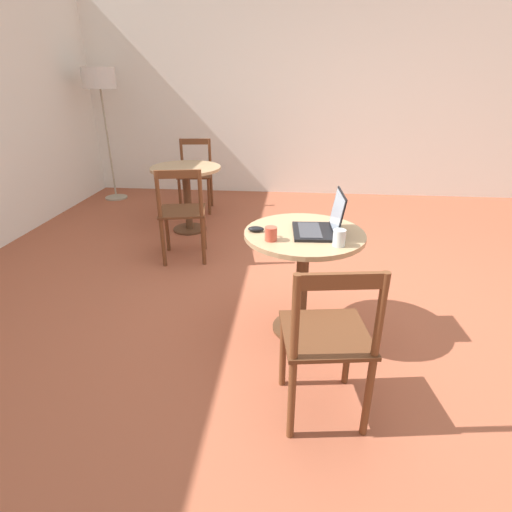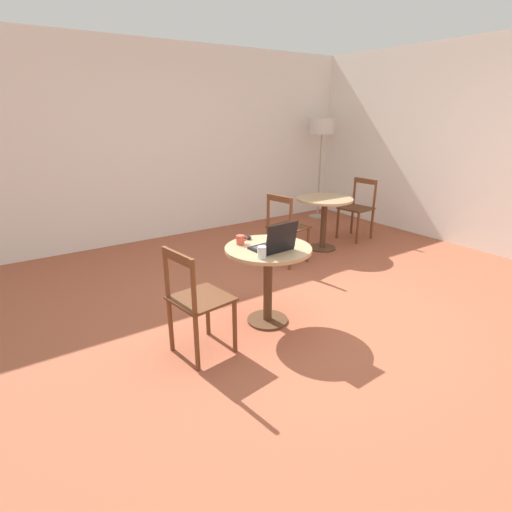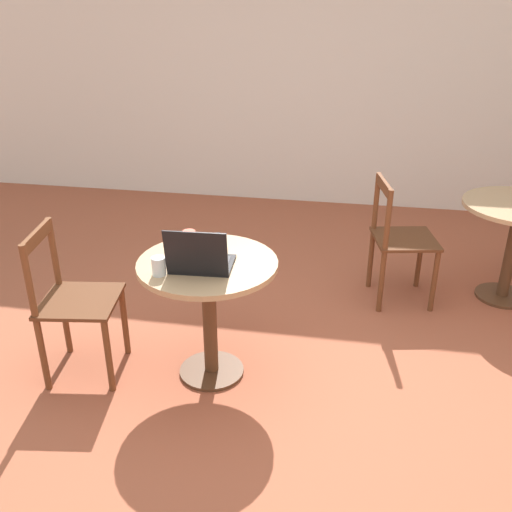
{
  "view_description": "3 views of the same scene",
  "coord_description": "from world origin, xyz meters",
  "px_view_note": "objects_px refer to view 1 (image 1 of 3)",
  "views": [
    {
      "loc": [
        -2.64,
        0.28,
        1.58
      ],
      "look_at": [
        -0.34,
        0.51,
        0.54
      ],
      "focal_mm": 28.0,
      "sensor_mm": 36.0,
      "label": 1
    },
    {
      "loc": [
        -2.23,
        -2.38,
        1.79
      ],
      "look_at": [
        -0.29,
        0.46,
        0.54
      ],
      "focal_mm": 28.0,
      "sensor_mm": 36.0,
      "label": 2
    },
    {
      "loc": [
        0.4,
        -2.39,
        2.01
      ],
      "look_at": [
        -0.12,
        0.49,
        0.63
      ],
      "focal_mm": 40.0,
      "sensor_mm": 36.0,
      "label": 3
    }
  ],
  "objects_px": {
    "cafe_table_near": "(303,255)",
    "drinking_glass": "(339,238)",
    "chair_near_left": "(327,341)",
    "mug": "(271,234)",
    "chair_mid_right": "(196,175)",
    "laptop": "(321,225)",
    "mouse": "(256,229)",
    "floor_lamp": "(100,85)",
    "chair_mid_left": "(182,214)",
    "cafe_table_mid": "(186,181)"
  },
  "relations": [
    {
      "from": "chair_near_left",
      "to": "chair_mid_left",
      "type": "bearing_deg",
      "value": 33.29
    },
    {
      "from": "chair_near_left",
      "to": "mouse",
      "type": "relative_size",
      "value": 8.71
    },
    {
      "from": "chair_near_left",
      "to": "chair_mid_right",
      "type": "relative_size",
      "value": 1.0
    },
    {
      "from": "chair_near_left",
      "to": "cafe_table_near",
      "type": "bearing_deg",
      "value": 8.3
    },
    {
      "from": "chair_near_left",
      "to": "cafe_table_mid",
      "type": "bearing_deg",
      "value": 27.44
    },
    {
      "from": "mouse",
      "to": "drinking_glass",
      "type": "height_order",
      "value": "drinking_glass"
    },
    {
      "from": "chair_near_left",
      "to": "chair_mid_left",
      "type": "relative_size",
      "value": 1.0
    },
    {
      "from": "chair_near_left",
      "to": "mug",
      "type": "relative_size",
      "value": 8.11
    },
    {
      "from": "mug",
      "to": "chair_mid_right",
      "type": "bearing_deg",
      "value": 22.17
    },
    {
      "from": "cafe_table_mid",
      "to": "mug",
      "type": "relative_size",
      "value": 6.92
    },
    {
      "from": "drinking_glass",
      "to": "cafe_table_mid",
      "type": "bearing_deg",
      "value": 34.9
    },
    {
      "from": "laptop",
      "to": "mouse",
      "type": "distance_m",
      "value": 0.39
    },
    {
      "from": "chair_mid_right",
      "to": "floor_lamp",
      "type": "distance_m",
      "value": 1.68
    },
    {
      "from": "mug",
      "to": "drinking_glass",
      "type": "xyz_separation_m",
      "value": [
        -0.05,
        -0.39,
        0.01
      ]
    },
    {
      "from": "cafe_table_near",
      "to": "drinking_glass",
      "type": "bearing_deg",
      "value": -136.64
    },
    {
      "from": "chair_mid_right",
      "to": "mouse",
      "type": "relative_size",
      "value": 8.71
    },
    {
      "from": "chair_mid_right",
      "to": "cafe_table_near",
      "type": "bearing_deg",
      "value": -153.08
    },
    {
      "from": "chair_near_left",
      "to": "mouse",
      "type": "distance_m",
      "value": 0.87
    },
    {
      "from": "cafe_table_near",
      "to": "mug",
      "type": "relative_size",
      "value": 6.92
    },
    {
      "from": "cafe_table_near",
      "to": "drinking_glass",
      "type": "height_order",
      "value": "drinking_glass"
    },
    {
      "from": "chair_mid_right",
      "to": "mug",
      "type": "relative_size",
      "value": 8.11
    },
    {
      "from": "cafe_table_mid",
      "to": "floor_lamp",
      "type": "xyz_separation_m",
      "value": [
        1.16,
        1.36,
        0.93
      ]
    },
    {
      "from": "floor_lamp",
      "to": "mouse",
      "type": "distance_m",
      "value": 3.85
    },
    {
      "from": "floor_lamp",
      "to": "chair_mid_left",
      "type": "bearing_deg",
      "value": -141.92
    },
    {
      "from": "mug",
      "to": "chair_mid_left",
      "type": "bearing_deg",
      "value": 35.9
    },
    {
      "from": "floor_lamp",
      "to": "drinking_glass",
      "type": "distance_m",
      "value": 4.28
    },
    {
      "from": "mouse",
      "to": "drinking_glass",
      "type": "xyz_separation_m",
      "value": [
        -0.18,
        -0.48,
        0.03
      ]
    },
    {
      "from": "mouse",
      "to": "mug",
      "type": "distance_m",
      "value": 0.17
    },
    {
      "from": "cafe_table_near",
      "to": "cafe_table_mid",
      "type": "bearing_deg",
      "value": 33.85
    },
    {
      "from": "cafe_table_mid",
      "to": "chair_mid_left",
      "type": "xyz_separation_m",
      "value": [
        -0.77,
        -0.15,
        -0.11
      ]
    },
    {
      "from": "mouse",
      "to": "mug",
      "type": "height_order",
      "value": "mug"
    },
    {
      "from": "floor_lamp",
      "to": "drinking_glass",
      "type": "bearing_deg",
      "value": -138.96
    },
    {
      "from": "chair_near_left",
      "to": "drinking_glass",
      "type": "bearing_deg",
      "value": -8.35
    },
    {
      "from": "chair_near_left",
      "to": "floor_lamp",
      "type": "height_order",
      "value": "floor_lamp"
    },
    {
      "from": "laptop",
      "to": "mug",
      "type": "xyz_separation_m",
      "value": [
        -0.14,
        0.29,
        -0.01
      ]
    },
    {
      "from": "chair_near_left",
      "to": "mouse",
      "type": "bearing_deg",
      "value": 29.29
    },
    {
      "from": "floor_lamp",
      "to": "cafe_table_near",
      "type": "bearing_deg",
      "value": -139.13
    },
    {
      "from": "floor_lamp",
      "to": "laptop",
      "type": "height_order",
      "value": "floor_lamp"
    },
    {
      "from": "cafe_table_mid",
      "to": "laptop",
      "type": "bearing_deg",
      "value": -144.28
    },
    {
      "from": "chair_mid_left",
      "to": "mouse",
      "type": "distance_m",
      "value": 1.35
    },
    {
      "from": "floor_lamp",
      "to": "laptop",
      "type": "relative_size",
      "value": 5.14
    },
    {
      "from": "cafe_table_near",
      "to": "drinking_glass",
      "type": "distance_m",
      "value": 0.34
    },
    {
      "from": "chair_mid_right",
      "to": "mug",
      "type": "xyz_separation_m",
      "value": [
        -2.74,
        -1.12,
        0.3
      ]
    },
    {
      "from": "chair_mid_right",
      "to": "mug",
      "type": "distance_m",
      "value": 2.97
    },
    {
      "from": "chair_mid_right",
      "to": "mouse",
      "type": "distance_m",
      "value": 2.81
    },
    {
      "from": "chair_near_left",
      "to": "drinking_glass",
      "type": "height_order",
      "value": "chair_near_left"
    },
    {
      "from": "chair_mid_right",
      "to": "drinking_glass",
      "type": "relative_size",
      "value": 9.16
    },
    {
      "from": "cafe_table_mid",
      "to": "laptop",
      "type": "height_order",
      "value": "laptop"
    },
    {
      "from": "laptop",
      "to": "floor_lamp",
      "type": "bearing_deg",
      "value": 41.82
    },
    {
      "from": "cafe_table_near",
      "to": "cafe_table_mid",
      "type": "height_order",
      "value": "same"
    }
  ]
}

